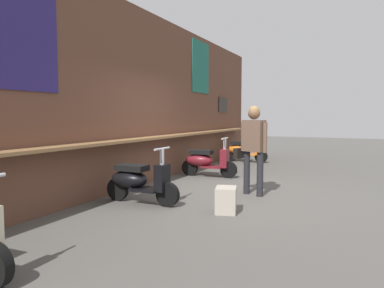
{
  "coord_description": "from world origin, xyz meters",
  "views": [
    {
      "loc": [
        -6.52,
        -2.32,
        1.49
      ],
      "look_at": [
        1.34,
        1.39,
        0.8
      ],
      "focal_mm": 33.43,
      "sensor_mm": 36.0,
      "label": 1
    }
  ],
  "objects": [
    {
      "name": "ground_plane",
      "position": [
        0.0,
        0.0,
        0.0
      ],
      "size": [
        38.57,
        38.57,
        0.0
      ],
      "primitive_type": "plane",
      "color": "#56544F"
    },
    {
      "name": "market_stall_facade",
      "position": [
        -0.0,
        2.02,
        1.86
      ],
      "size": [
        13.77,
        0.61,
        3.73
      ],
      "color": "brown",
      "rests_on": "ground_plane"
    },
    {
      "name": "scooter_black",
      "position": [
        -1.49,
        1.08,
        0.39
      ],
      "size": [
        0.46,
        1.4,
        0.97
      ],
      "rotation": [
        0.0,
        0.0,
        -1.57
      ],
      "color": "black",
      "rests_on": "ground_plane"
    },
    {
      "name": "scooter_maroon",
      "position": [
        1.46,
        1.08,
        0.39
      ],
      "size": [
        0.49,
        1.4,
        0.97
      ],
      "rotation": [
        0.0,
        0.0,
        -1.5
      ],
      "color": "maroon",
      "rests_on": "ground_plane"
    },
    {
      "name": "scooter_orange",
      "position": [
        4.55,
        1.08,
        0.39
      ],
      "size": [
        0.46,
        1.4,
        0.97
      ],
      "rotation": [
        0.0,
        0.0,
        -1.54
      ],
      "color": "orange",
      "rests_on": "ground_plane"
    },
    {
      "name": "shopper_with_handbag",
      "position": [
        -0.04,
        -0.52,
        1.02
      ],
      "size": [
        0.39,
        0.67,
        1.67
      ],
      "rotation": [
        0.0,
        0.0,
        2.79
      ],
      "color": "#232328",
      "rests_on": "ground_plane"
    },
    {
      "name": "merchandise_crate",
      "position": [
        -1.42,
        -0.49,
        0.2
      ],
      "size": [
        0.46,
        0.4,
        0.39
      ],
      "primitive_type": "cube",
      "rotation": [
        0.0,
        0.0,
        0.28
      ],
      "color": "#B2A899",
      "rests_on": "ground_plane"
    }
  ]
}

